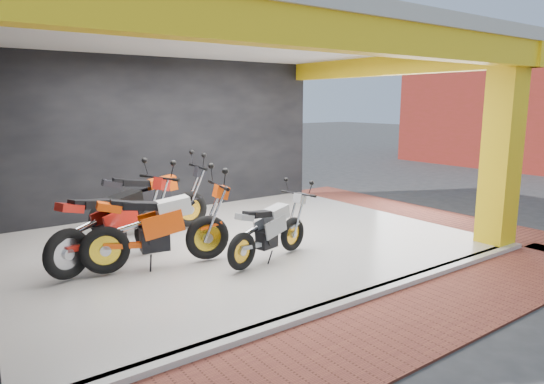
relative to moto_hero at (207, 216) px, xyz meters
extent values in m
plane|color=#2D2D30|center=(0.86, -1.33, -0.81)|extent=(80.00, 80.00, 0.00)
cube|color=white|center=(0.86, 0.67, -0.76)|extent=(8.00, 6.00, 0.10)
cube|color=beige|center=(0.86, 0.67, 2.79)|extent=(8.40, 6.40, 0.20)
cube|color=black|center=(0.86, 3.77, 0.94)|extent=(8.20, 0.20, 3.50)
cube|color=yellow|center=(4.61, -2.08, 0.94)|extent=(0.50, 0.50, 3.50)
cube|color=yellow|center=(0.86, -2.33, 2.49)|extent=(8.40, 0.30, 0.40)
cube|color=yellow|center=(4.86, 0.67, 2.49)|extent=(0.30, 6.40, 0.40)
cube|color=white|center=(0.86, -2.35, -0.76)|extent=(8.00, 0.20, 0.10)
cube|color=brown|center=(0.86, -3.13, -0.80)|extent=(9.00, 1.40, 0.03)
cube|color=brown|center=(5.66, 0.67, -0.80)|extent=(1.40, 7.00, 0.03)
cube|color=#3F1E14|center=(13.84, 3.17, 0.29)|extent=(0.06, 1.00, 2.20)
camera|label=1|loc=(-3.47, -6.43, 1.74)|focal=32.00mm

